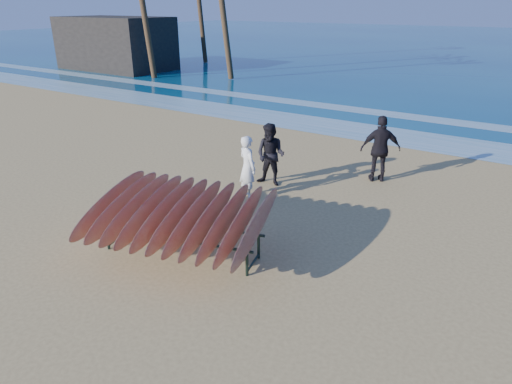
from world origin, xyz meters
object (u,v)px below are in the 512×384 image
surfboard_rack (180,214)px  building (116,43)px  person_dark_b (380,149)px  person_dark_a (271,155)px  person_white (248,167)px

surfboard_rack → building: 28.54m
person_dark_b → building: 26.86m
person_dark_a → building: 25.74m
person_dark_a → building: size_ratio=0.20×
surfboard_rack → person_dark_b: size_ratio=2.04×
person_dark_a → surfboard_rack: bearing=-89.1°
person_dark_b → person_white: bearing=21.4°
person_dark_b → surfboard_rack: bearing=43.1°
surfboard_rack → building: (-22.31, 17.77, 0.97)m
person_white → person_dark_b: (2.35, 2.95, 0.11)m
person_white → person_dark_b: size_ratio=0.88×
person_dark_a → building: (-21.80, 13.65, 0.99)m
surfboard_rack → person_dark_a: size_ratio=2.22×
person_white → person_dark_a: (0.02, 1.06, 0.04)m
surfboard_rack → person_dark_a: 4.15m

